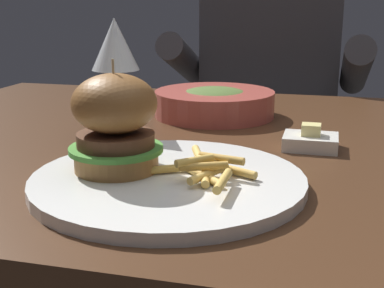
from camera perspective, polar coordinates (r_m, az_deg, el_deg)
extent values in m
cube|color=#472B19|center=(0.81, 5.07, -0.95)|extent=(1.27, 0.85, 0.04)
cylinder|color=#472B19|center=(1.46, -15.68, -9.41)|extent=(0.06, 0.06, 0.70)
cylinder|color=white|center=(0.61, -2.55, -3.98)|extent=(0.31, 0.31, 0.01)
cylinder|color=#9E6B38|center=(0.63, -8.05, -1.74)|extent=(0.10, 0.10, 0.02)
cylinder|color=#4C9338|center=(0.62, -8.10, -0.51)|extent=(0.11, 0.11, 0.01)
cylinder|color=brown|center=(0.62, -8.13, 0.47)|extent=(0.09, 0.09, 0.02)
ellipsoid|color=brown|center=(0.61, -8.28, 4.30)|extent=(0.10, 0.10, 0.07)
cylinder|color=#CCB78C|center=(0.61, -8.37, 6.62)|extent=(0.00, 0.00, 0.05)
cylinder|color=#EABC5B|center=(0.58, 1.79, -3.50)|extent=(0.05, 0.05, 0.01)
cylinder|color=#EABC5B|center=(0.58, 1.42, -3.42)|extent=(0.02, 0.06, 0.01)
cylinder|color=#EABC5B|center=(0.58, 1.73, -3.20)|extent=(0.03, 0.06, 0.01)
cylinder|color=#E0B251|center=(0.61, -1.71, -2.58)|extent=(0.06, 0.04, 0.01)
cylinder|color=#E0B251|center=(0.54, 3.32, -3.95)|extent=(0.01, 0.06, 0.01)
cylinder|color=#E0B251|center=(0.60, 4.56, -2.83)|extent=(0.06, 0.03, 0.01)
cylinder|color=gold|center=(0.58, 0.91, -2.37)|extent=(0.05, 0.03, 0.01)
cylinder|color=#E0B251|center=(0.58, 0.27, -1.80)|extent=(0.04, 0.04, 0.01)
cylinder|color=gold|center=(0.59, 1.43, -2.07)|extent=(0.04, 0.05, 0.01)
cylinder|color=gold|center=(0.59, 3.16, -1.56)|extent=(0.05, 0.02, 0.01)
cylinder|color=#EABC5B|center=(0.62, 0.66, -1.17)|extent=(0.03, 0.06, 0.01)
cylinder|color=silver|center=(0.84, -7.87, 0.93)|extent=(0.06, 0.06, 0.00)
cylinder|color=silver|center=(0.82, -8.00, 4.41)|extent=(0.01, 0.01, 0.10)
cone|color=silver|center=(0.81, -8.23, 10.52)|extent=(0.07, 0.07, 0.08)
cube|color=white|center=(0.78, 12.52, 0.21)|extent=(0.08, 0.06, 0.02)
cube|color=#F4E58C|center=(0.77, 12.60, 1.50)|extent=(0.03, 0.02, 0.02)
cylinder|color=#B24C42|center=(0.97, 2.41, 4.33)|extent=(0.22, 0.22, 0.05)
ellipsoid|color=#4C662D|center=(0.97, 2.42, 5.32)|extent=(0.12, 0.12, 0.02)
cube|color=#282833|center=(1.65, 7.72, -10.63)|extent=(0.30, 0.22, 0.46)
cube|color=#333338|center=(1.51, 8.38, 6.41)|extent=(0.36, 0.20, 0.52)
cylinder|color=#333338|center=(1.46, -0.60, 8.68)|extent=(0.07, 0.34, 0.18)
cylinder|color=#333338|center=(1.41, 17.09, 7.79)|extent=(0.07, 0.34, 0.18)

